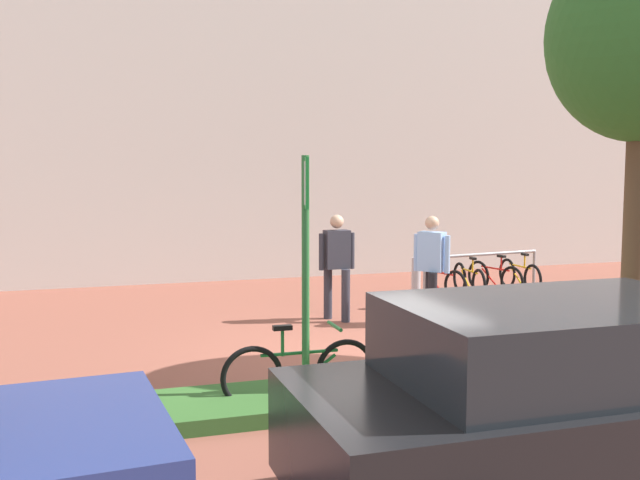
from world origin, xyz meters
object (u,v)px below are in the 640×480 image
at_px(parking_sign_post, 305,245).
at_px(car_black_suv, 577,406).
at_px(bollard_steel, 416,283).
at_px(person_shirt_blue, 432,263).
at_px(bike_rack_cluster, 481,278).
at_px(person_suited_navy, 337,260).
at_px(bike_at_sign, 300,372).

bearing_deg(parking_sign_post, car_black_suv, -65.93).
bearing_deg(parking_sign_post, bollard_steel, 53.19).
bearing_deg(car_black_suv, person_shirt_blue, 73.29).
relative_size(bike_rack_cluster, person_suited_navy, 1.53).
height_order(parking_sign_post, person_suited_navy, parking_sign_post).
distance_m(bike_at_sign, bike_rack_cluster, 7.37).
xyz_separation_m(person_shirt_blue, car_black_suv, (-1.81, -6.03, -0.23)).
height_order(bike_rack_cluster, person_shirt_blue, person_shirt_blue).
xyz_separation_m(bike_at_sign, person_shirt_blue, (3.09, 3.16, 0.63)).
distance_m(bike_at_sign, car_black_suv, 3.17).
bearing_deg(person_suited_navy, bike_rack_cluster, 21.40).
height_order(parking_sign_post, bollard_steel, parking_sign_post).
bearing_deg(parking_sign_post, person_shirt_blue, 46.91).
relative_size(bollard_steel, person_shirt_blue, 0.52).
height_order(person_shirt_blue, car_black_suv, person_shirt_blue).
bearing_deg(person_suited_navy, car_black_suv, -94.12).
distance_m(bollard_steel, person_shirt_blue, 1.41).
bearing_deg(bollard_steel, person_shirt_blue, -104.76).
height_order(bike_at_sign, car_black_suv, car_black_suv).
xyz_separation_m(bollard_steel, car_black_suv, (-2.14, -7.29, 0.31)).
xyz_separation_m(parking_sign_post, bike_at_sign, (-0.04, 0.10, -1.35)).
bearing_deg(bike_rack_cluster, parking_sign_post, -133.98).
distance_m(bike_rack_cluster, person_shirt_blue, 3.02).
bearing_deg(person_shirt_blue, bike_rack_cluster, 44.68).
bearing_deg(bike_at_sign, bike_rack_cluster, 45.30).
distance_m(person_suited_navy, car_black_suv, 6.79).
relative_size(person_shirt_blue, car_black_suv, 0.40).
bearing_deg(bike_rack_cluster, person_shirt_blue, -135.32).
height_order(bike_rack_cluster, bollard_steel, bollard_steel).
xyz_separation_m(parking_sign_post, person_shirt_blue, (3.05, 3.26, -0.71)).
bearing_deg(person_shirt_blue, bollard_steel, 75.24).
distance_m(parking_sign_post, bollard_steel, 5.78).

